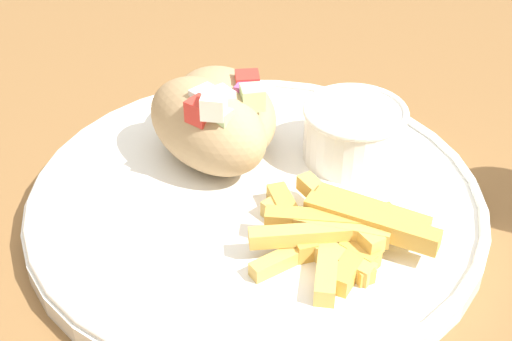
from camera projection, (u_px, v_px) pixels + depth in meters
table at (240, 230)px, 0.56m from camera, size 1.51×1.51×0.71m
plate at (256, 199)px, 0.48m from camera, size 0.31×0.31×0.02m
pita_sandwich_near at (207, 125)px, 0.49m from camera, size 0.11×0.07×0.07m
pita_sandwich_far at (224, 111)px, 0.51m from camera, size 0.13×0.11×0.06m
fries_pile at (334, 233)px, 0.43m from camera, size 0.12×0.10×0.02m
sauce_ramekin at (354, 130)px, 0.50m from camera, size 0.07×0.07×0.04m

